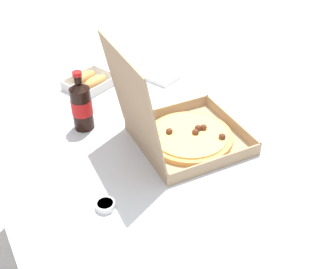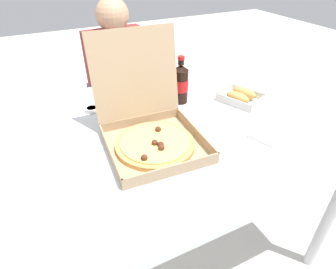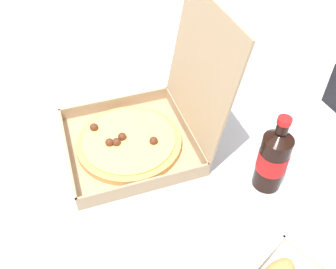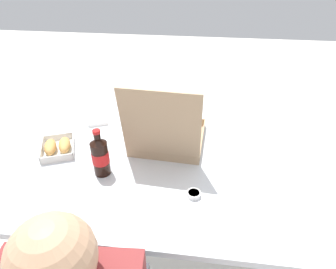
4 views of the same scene
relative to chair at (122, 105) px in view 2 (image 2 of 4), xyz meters
The scene contains 9 objects.
ground_plane 0.91m from the chair, 97.24° to the right, with size 10.00×10.00×0.00m, color beige.
dining_table 0.80m from the chair, 97.24° to the right, with size 1.48×1.06×0.76m.
chair is the anchor object (origin of this frame).
diner_person 0.21m from the chair, 94.05° to the left, with size 0.37×0.42×1.15m.
pizza_box_open 0.92m from the chair, 99.09° to the right, with size 0.37×0.43×0.39m.
bread_side_box 0.87m from the chair, 61.73° to the right, with size 0.21×0.23×0.06m.
cola_bottle 0.71m from the chair, 78.35° to the right, with size 0.07×0.07×0.22m.
napkin_pile 1.09m from the chair, 74.13° to the right, with size 0.11×0.11×0.02m, color white.
dipping_sauce_cup 0.65m from the chair, 119.47° to the right, with size 0.06×0.06×0.02m.
Camera 2 is at (-0.37, -0.90, 1.40)m, focal length 30.16 mm.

